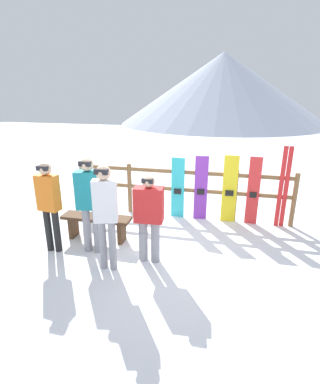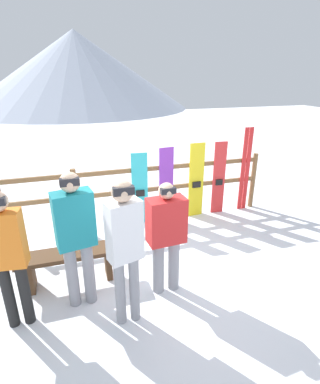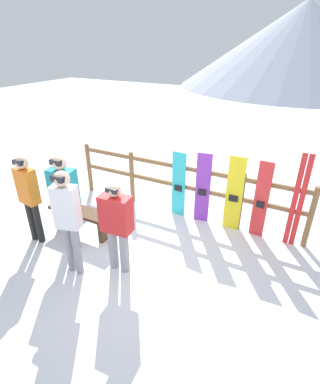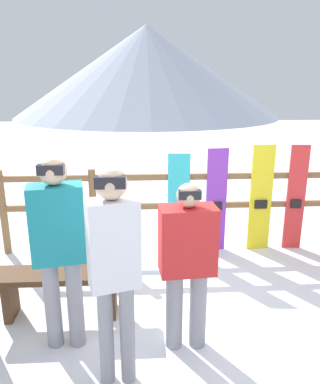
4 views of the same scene
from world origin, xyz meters
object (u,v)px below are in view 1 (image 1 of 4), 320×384
Objects in this scene: person_orange at (49,200)px; person_teal at (90,199)px; snowboard_red at (253,191)px; person_red at (149,214)px; bench at (97,222)px; snowboard_yellow at (230,190)px; snowboard_cyan at (178,188)px; snowboard_purple at (201,189)px; person_white at (105,209)px; ski_pair_red at (283,188)px.

person_teal reaches higher than person_orange.
person_red is at bearing -131.79° from snowboard_red.
snowboard_red is at bearing 33.80° from person_teal.
bench is 2.95m from snowboard_yellow.
snowboard_cyan is at bearing 46.87° from person_orange.
snowboard_yellow is (1.29, 2.01, -0.12)m from person_red.
snowboard_red is at bearing 0.00° from snowboard_purple.
snowboard_cyan is (0.73, 2.40, -0.37)m from person_white.
person_red is 1.09× the size of snowboard_cyan.
person_red reaches higher than snowboard_purple.
person_orange is (-0.59, -0.60, 0.63)m from bench.
person_teal is (-0.50, 0.46, -0.04)m from person_white.
person_red is at bearing -122.79° from snowboard_yellow.
ski_pair_red reaches higher than snowboard_red.
person_orange is 1.26m from person_white.
person_orange is 3.24m from snowboard_purple.
snowboard_yellow is (2.39, 1.94, -0.27)m from person_teal.
snowboard_cyan is 1.16m from snowboard_yellow.
person_orange is 0.95× the size of ski_pair_red.
person_white reaches higher than snowboard_red.
person_orange is 0.73m from person_teal.
person_teal is at bearing -122.46° from snowboard_cyan.
person_teal is at bearing -74.66° from bench.
person_teal is 1.25× the size of snowboard_cyan.
snowboard_yellow is at bearing 39.00° from person_teal.
person_teal is 3.09m from snowboard_yellow.
snowboard_cyan is 0.53m from snowboard_purple.
person_orange is at bearing -153.68° from ski_pair_red.
person_white is (1.21, -0.32, 0.08)m from person_orange.
person_orange is at bearing -134.39° from bench.
bench is at bearing -132.60° from snowboard_cyan.
person_orange is at bearing 165.17° from person_white.
person_red is 3.13m from ski_pair_red.
person_orange is 1.10× the size of snowboard_red.
person_teal reaches higher than person_red.
snowboard_purple is at bearing -180.00° from snowboard_yellow.
snowboard_cyan is at bearing -179.91° from ski_pair_red.
snowboard_yellow is (3.11, 2.08, -0.23)m from person_orange.
person_white reaches higher than ski_pair_red.
person_white is 1.17× the size of snowboard_red.
snowboard_cyan is 2.27m from ski_pair_red.
person_teal is 2.63m from snowboard_purple.
person_white reaches higher than person_red.
person_orange is at bearing -133.13° from snowboard_cyan.
snowboard_purple is at bearing -180.00° from snowboard_red.
snowboard_cyan is 1.66m from snowboard_red.
snowboard_red is (1.66, 0.00, 0.05)m from snowboard_cyan.
snowboard_purple is at bearing 71.74° from person_red.
snowboard_yellow is at bearing -179.82° from ski_pair_red.
person_orange is 0.95× the size of person_teal.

